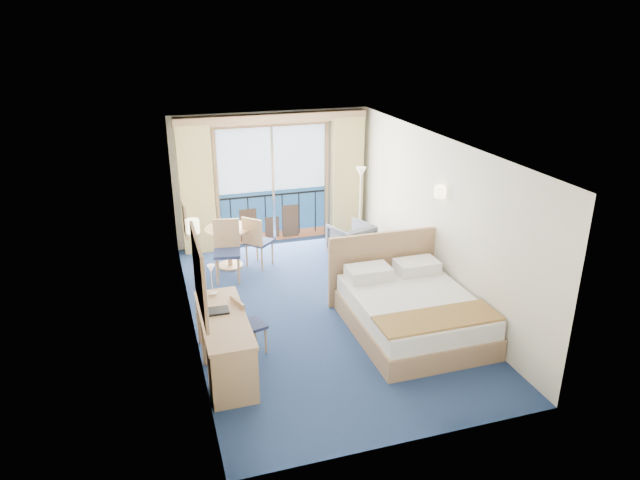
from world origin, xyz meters
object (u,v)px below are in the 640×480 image
at_px(nightstand, 408,269).
at_px(desk_chair, 245,322).
at_px(floor_lamp, 361,187).
at_px(bed, 411,310).
at_px(table_chair_a, 256,239).
at_px(armchair, 351,240).
at_px(round_table, 229,237).
at_px(desk, 231,360).
at_px(table_chair_b, 227,246).

xyz_separation_m(nightstand, desk_chair, (-3.12, -1.34, 0.19)).
bearing_deg(nightstand, desk_chair, -156.77).
height_order(nightstand, floor_lamp, floor_lamp).
bearing_deg(nightstand, bed, -114.24).
bearing_deg(nightstand, table_chair_a, 147.04).
relative_size(armchair, table_chair_a, 0.74).
bearing_deg(desk_chair, armchair, -60.07).
bearing_deg(round_table, floor_lamp, 5.65).
relative_size(desk, table_chair_b, 1.58).
bearing_deg(table_chair_b, nightstand, -12.97).
height_order(nightstand, desk, desk).
bearing_deg(round_table, desk, -98.62).
distance_m(desk, table_chair_a, 3.82).
xyz_separation_m(nightstand, armchair, (-0.51, 1.51, 0.04)).
bearing_deg(armchair, desk, 30.73).
height_order(armchair, round_table, round_table).
xyz_separation_m(bed, table_chair_b, (-2.33, 2.66, 0.28)).
bearing_deg(round_table, table_chair_b, -102.32).
distance_m(nightstand, floor_lamp, 2.22).
bearing_deg(desk, desk_chair, 67.27).
bearing_deg(desk, table_chair_a, 73.82).
bearing_deg(armchair, nightstand, 88.51).
distance_m(armchair, table_chair_b, 2.49).
xyz_separation_m(bed, table_chair_a, (-1.74, 2.97, 0.23)).
bearing_deg(table_chair_b, round_table, 87.26).
distance_m(desk_chair, table_chair_a, 2.98).
height_order(armchair, floor_lamp, floor_lamp).
relative_size(bed, floor_lamp, 1.37).
bearing_deg(desk, nightstand, 31.61).
xyz_separation_m(floor_lamp, round_table, (-2.72, -0.27, -0.67)).
distance_m(desk_chair, table_chair_b, 2.58).
bearing_deg(armchair, round_table, -25.86).
bearing_deg(armchair, table_chair_a, -21.48).
relative_size(bed, armchair, 3.03).
bearing_deg(desk, armchair, 51.05).
bearing_deg(table_chair_a, desk_chair, 121.84).
distance_m(bed, desk_chair, 2.48).
xyz_separation_m(armchair, table_chair_a, (-1.87, 0.04, 0.23)).
bearing_deg(desk_chair, floor_lamp, -59.26).
bearing_deg(table_chair_a, bed, 166.54).
xyz_separation_m(bed, armchair, (0.13, 2.93, 0.00)).
distance_m(armchair, round_table, 2.37).
bearing_deg(table_chair_b, desk_chair, -83.69).
relative_size(desk, desk_chair, 1.97).
relative_size(nightstand, table_chair_b, 0.55).
relative_size(nightstand, desk_chair, 0.69).
relative_size(floor_lamp, round_table, 1.91).
xyz_separation_m(floor_lamp, desk_chair, (-2.97, -3.34, -0.76)).
xyz_separation_m(nightstand, floor_lamp, (-0.15, 2.00, 0.96)).
relative_size(table_chair_a, table_chair_b, 0.93).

